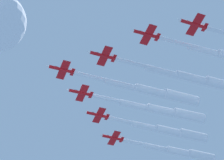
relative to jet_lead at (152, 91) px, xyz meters
The scene contains 5 objects.
jet_lead is the anchor object (origin of this frame).
jet_port_inner 15.53m from the jet_lead, 34.42° to the right, with size 55.05×18.55×3.98m.
jet_starboard_inner 14.44m from the jet_lead, 64.71° to the left, with size 53.75×17.21×3.94m.
jet_starboard_mid 29.61m from the jet_lead, 67.01° to the left, with size 50.92×17.59×3.98m.
jet_starboard_outer 44.88m from the jet_lead, 65.96° to the left, with size 50.13×17.35×4.01m.
Camera 1 is at (-15.82, -147.07, 95.37)m, focal length 88.96 mm.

